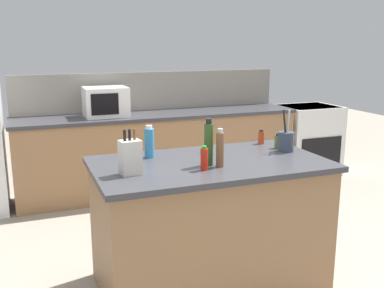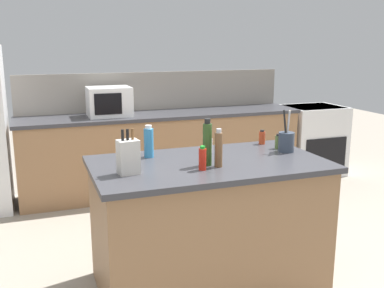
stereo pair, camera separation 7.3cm
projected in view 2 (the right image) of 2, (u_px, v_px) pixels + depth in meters
The scene contains 15 objects.
ground_plane at pixel (208, 283), 3.36m from camera, with size 14.00×14.00×0.00m, color gray.
back_counter_run at pixel (163, 152), 5.37m from camera, with size 3.33×0.66×0.94m.
wall_backsplash at pixel (155, 91), 5.50m from camera, with size 3.29×0.03×0.46m, color gray.
kitchen_island at pixel (208, 224), 3.25m from camera, with size 1.64×0.93×0.94m.
range_oven at pixel (312, 140), 6.06m from camera, with size 0.76×0.65×0.92m.
microwave at pixel (109, 102), 5.02m from camera, with size 0.48×0.39×0.33m.
knife_block at pixel (128, 157), 2.83m from camera, with size 0.14×0.12×0.29m.
utensil_crock at pixel (286, 141), 3.41m from camera, with size 0.12×0.12×0.32m.
spice_jar_paprika at pixel (262, 137), 3.67m from camera, with size 0.05×0.05×0.12m.
dish_soap_bottle at pixel (149, 142), 3.24m from camera, with size 0.07×0.07×0.24m.
spice_jar_oregano at pixel (278, 142), 3.52m from camera, with size 0.05×0.05×0.12m.
salt_shaker at pixel (209, 145), 3.39m from camera, with size 0.05×0.05×0.13m.
olive_oil_bottle at pixel (207, 144), 3.02m from camera, with size 0.06×0.06×0.32m.
hot_sauce_bottle at pixel (202, 159), 2.92m from camera, with size 0.05×0.05×0.16m.
pepper_grinder at pixel (219, 149), 2.99m from camera, with size 0.05×0.05×0.26m.
Camera 2 is at (-1.14, -2.82, 1.76)m, focal length 42.00 mm.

